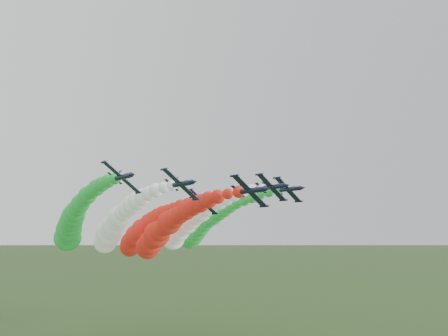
# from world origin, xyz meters

# --- Properties ---
(jet_lead) EXTENTS (16.56, 71.08, 20.38)m
(jet_lead) POSITION_xyz_m (9.59, 41.78, 35.38)
(jet_lead) COLOR #111934
(jet_lead) RESTS_ON ground
(jet_inner_left) EXTENTS (16.31, 70.83, 20.13)m
(jet_inner_left) POSITION_xyz_m (-0.71, 51.94, 36.94)
(jet_inner_left) COLOR #111934
(jet_inner_left) RESTS_ON ground
(jet_inner_right) EXTENTS (16.68, 71.20, 20.50)m
(jet_inner_right) POSITION_xyz_m (24.34, 51.37, 37.68)
(jet_inner_right) COLOR #111934
(jet_inner_right) RESTS_ON ground
(jet_outer_left) EXTENTS (16.96, 71.48, 20.77)m
(jet_outer_left) POSITION_xyz_m (-10.60, 60.02, 37.75)
(jet_outer_left) COLOR #111934
(jet_outer_left) RESTS_ON ground
(jet_outer_right) EXTENTS (16.87, 71.39, 20.69)m
(jet_outer_right) POSITION_xyz_m (34.26, 57.34, 37.32)
(jet_outer_right) COLOR #111934
(jet_outer_right) RESTS_ON ground
(jet_trail) EXTENTS (16.44, 70.96, 20.26)m
(jet_trail) POSITION_xyz_m (14.79, 67.19, 34.47)
(jet_trail) COLOR #111934
(jet_trail) RESTS_ON ground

